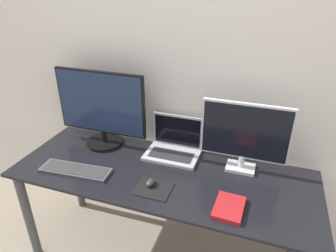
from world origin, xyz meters
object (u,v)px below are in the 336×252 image
Objects in this scene: book at (229,208)px; monitor_right at (245,135)px; laptop at (174,145)px; keyboard at (75,170)px; monitor_left at (101,109)px; mouse at (150,183)px.

monitor_right is at bearing 88.43° from book.
laptop reaches higher than keyboard.
laptop is 0.64m from keyboard.
monitor_left is 0.44m from keyboard.
book is at bearing -91.57° from monitor_right.
laptop is 0.78× the size of keyboard.
mouse is (0.48, 0.02, 0.01)m from keyboard.
mouse is 0.45m from book.
laptop is at bearing 38.69° from keyboard.
monitor_right is at bearing 36.13° from mouse.
keyboard is at bearing 178.42° from book.
monitor_right is 7.38× the size of mouse.
laptop is 5.01× the size of mouse.
mouse is 0.34× the size of book.
book is at bearing -1.58° from keyboard.
monitor_left reaches higher than mouse.
keyboard is 0.93m from book.
book is (0.93, -0.03, 0.00)m from keyboard.
laptop is at bearing 5.24° from monitor_left.
monitor_left is at bearing 145.44° from mouse.
mouse is at bearing 174.14° from book.
mouse is (-0.46, -0.33, -0.22)m from monitor_right.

